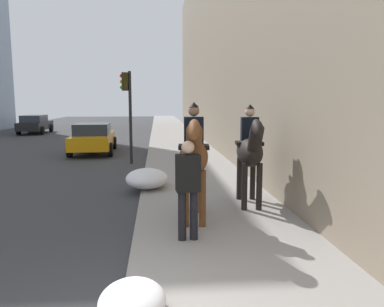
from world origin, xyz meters
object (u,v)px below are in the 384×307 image
object	(u,v)px
pedestrian_greeting	(188,184)
mounted_horse_near	(194,155)
car_mid_lane	(93,138)
car_near_lane	(35,124)
traffic_light_near_curb	(128,102)
mounted_horse_far	(250,150)

from	to	relation	value
pedestrian_greeting	mounted_horse_near	bearing A→B (deg)	-15.09
mounted_horse_near	car_mid_lane	xyz separation A→B (m)	(11.13, 3.77, -0.69)
car_near_lane	traffic_light_near_curb	size ratio (longest dim) A/B	1.23
mounted_horse_near	pedestrian_greeting	xyz separation A→B (m)	(-1.04, 0.20, -0.34)
mounted_horse_far	mounted_horse_near	bearing A→B (deg)	-48.63
pedestrian_greeting	traffic_light_near_curb	xyz separation A→B (m)	(8.85, 1.63, 1.35)
mounted_horse_far	traffic_light_near_curb	world-z (taller)	traffic_light_near_curb
mounted_horse_near	traffic_light_near_curb	world-z (taller)	traffic_light_near_curb
car_near_lane	mounted_horse_far	bearing A→B (deg)	-154.09
mounted_horse_near	mounted_horse_far	xyz separation A→B (m)	(0.98, -1.36, -0.04)
pedestrian_greeting	car_mid_lane	size ratio (longest dim) A/B	0.37
car_near_lane	car_mid_lane	distance (m)	13.44
pedestrian_greeting	car_near_lane	world-z (taller)	pedestrian_greeting
pedestrian_greeting	car_near_lane	distance (m)	25.99
mounted_horse_near	pedestrian_greeting	size ratio (longest dim) A/B	1.37
mounted_horse_far	pedestrian_greeting	distance (m)	2.57
car_mid_lane	mounted_horse_near	bearing A→B (deg)	-163.97
mounted_horse_near	mounted_horse_far	bearing A→B (deg)	130.86
car_near_lane	traffic_light_near_curb	bearing A→B (deg)	-152.97
mounted_horse_far	car_near_lane	world-z (taller)	mounted_horse_far
mounted_horse_near	traffic_light_near_curb	bearing A→B (deg)	-161.74
mounted_horse_far	pedestrian_greeting	size ratio (longest dim) A/B	1.35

